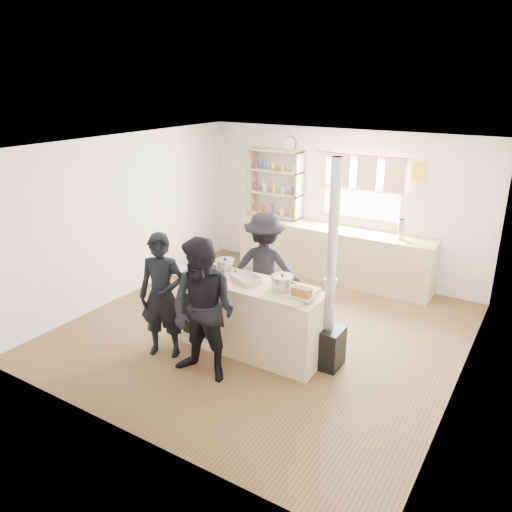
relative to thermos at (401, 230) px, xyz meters
The scene contains 14 objects.
ground 2.71m from the thermos, 116.89° to the right, with size 5.00×5.00×0.01m, color brown.
back_counter 1.28m from the thermos, behind, with size 3.40×0.55×0.90m, color tan.
shelving_unit 2.37m from the thermos, behind, with size 1.00×0.28×1.20m.
thermos is the anchor object (origin of this frame).
cooking_island 3.00m from the thermos, 109.50° to the right, with size 1.97×0.64×0.93m.
skillet_greens 3.40m from the thermos, 120.31° to the right, with size 0.41×0.41×0.05m.
roast_tray 2.97m from the thermos, 111.28° to the right, with size 0.42×0.37×0.07m.
stockpot_stove 3.03m from the thermos, 118.85° to the right, with size 0.25×0.25×0.20m.
stockpot_counter 2.81m from the thermos, 101.80° to the right, with size 0.26×0.26×0.20m.
bread_board 2.84m from the thermos, 95.73° to the right, with size 0.29×0.21×0.12m.
flue_heater 2.61m from the thermos, 90.95° to the right, with size 0.35×0.35×2.50m.
person_near_left 3.88m from the thermos, 118.93° to the right, with size 0.57×0.38×1.57m, color black.
person_near_right 3.72m from the thermos, 107.82° to the right, with size 0.81×0.63×1.67m, color black.
person_far 2.35m from the thermos, 123.73° to the right, with size 1.02×0.59×1.58m, color black.
Camera 1 is at (3.12, -5.25, 3.28)m, focal length 35.00 mm.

